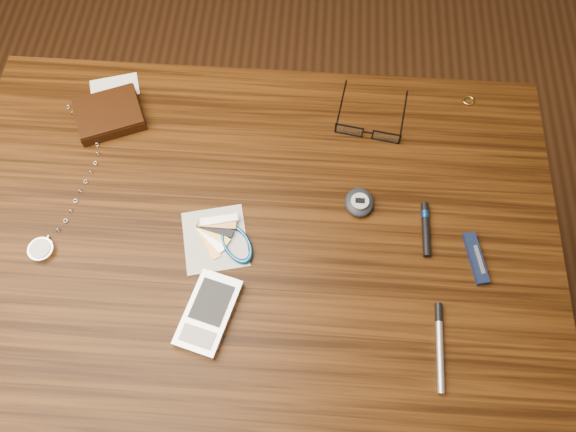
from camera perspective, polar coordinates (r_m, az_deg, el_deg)
name	(u,v)px	position (r m, az deg, el deg)	size (l,w,h in m)	color
ground	(267,347)	(1.62, -2.18, -13.11)	(3.80, 3.80, 0.00)	#472814
desk	(254,261)	(1.00, -3.45, -4.64)	(1.00, 0.70, 0.75)	#381D09
wallet_and_card	(109,114)	(1.07, -17.72, 9.87)	(0.14, 0.17, 0.02)	black
eyeglasses	(368,131)	(1.01, 8.13, 8.57)	(0.13, 0.14, 0.03)	black
gold_ring	(469,101)	(1.10, 17.87, 11.10)	(0.02, 0.02, 0.00)	tan
pocket_watch	(44,243)	(0.98, -23.54, -2.54)	(0.09, 0.31, 0.01)	silver
pda_phone	(209,313)	(0.86, -8.07, -9.72)	(0.10, 0.14, 0.02)	silver
pedometer	(359,202)	(0.93, 7.25, 1.40)	(0.05, 0.05, 0.02)	black
notepad_keys	(225,240)	(0.91, -6.38, -2.42)	(0.14, 0.13, 0.01)	silver
pocket_knife	(476,258)	(0.93, 18.54, -4.09)	(0.04, 0.09, 0.01)	#121937
silver_pen	(440,340)	(0.88, 15.14, -12.05)	(0.01, 0.13, 0.01)	silver
black_blue_pen	(426,227)	(0.93, 13.81, -1.13)	(0.01, 0.09, 0.01)	black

